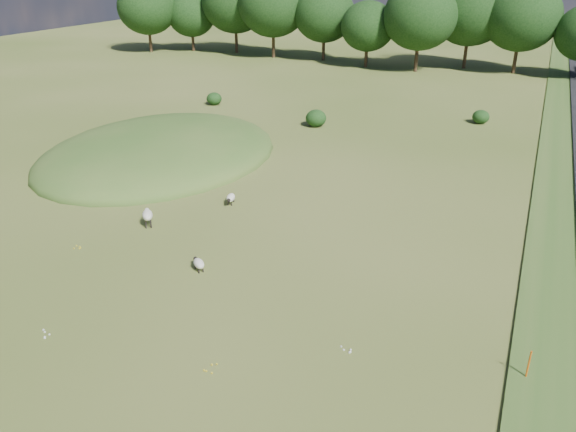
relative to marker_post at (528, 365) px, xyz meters
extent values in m
plane|color=#40561B|center=(-14.19, 22.98, -0.60)|extent=(160.00, 160.00, 0.00)
ellipsoid|color=#33561E|center=(-26.19, 14.98, -0.60)|extent=(16.00, 20.00, 4.00)
cylinder|color=black|center=(-57.15, 55.55, 1.29)|extent=(0.44, 0.44, 3.77)
ellipsoid|color=black|center=(-57.15, 55.55, 5.90)|extent=(8.81, 8.81, 7.93)
cylinder|color=black|center=(-51.81, 59.21, 0.96)|extent=(0.44, 0.44, 3.12)
ellipsoid|color=black|center=(-51.81, 59.21, 4.78)|extent=(7.28, 7.28, 6.55)
cylinder|color=black|center=(-44.73, 60.33, 1.51)|extent=(0.44, 0.44, 4.21)
ellipsoid|color=black|center=(-44.73, 60.33, 6.65)|extent=(9.83, 9.83, 8.84)
cylinder|color=black|center=(-37.62, 58.53, 1.49)|extent=(0.44, 0.44, 4.18)
ellipsoid|color=black|center=(-37.62, 58.53, 6.60)|extent=(9.75, 9.75, 8.78)
cylinder|color=black|center=(-30.12, 59.23, 1.20)|extent=(0.44, 0.44, 3.61)
ellipsoid|color=black|center=(-30.12, 59.23, 5.61)|extent=(8.41, 8.41, 7.57)
cylinder|color=black|center=(-23.00, 56.42, 0.91)|extent=(0.44, 0.44, 3.02)
ellipsoid|color=black|center=(-23.00, 56.42, 4.60)|extent=(7.04, 7.04, 6.34)
cylinder|color=black|center=(-16.27, 55.97, 1.35)|extent=(0.44, 0.44, 3.90)
ellipsoid|color=black|center=(-16.27, 55.97, 6.11)|extent=(9.09, 9.09, 8.18)
cylinder|color=black|center=(-10.94, 60.88, 1.51)|extent=(0.44, 0.44, 4.22)
ellipsoid|color=black|center=(-10.94, 60.88, 6.67)|extent=(9.85, 9.85, 8.86)
cylinder|color=black|center=(-4.74, 59.93, 1.37)|extent=(0.44, 0.44, 3.94)
ellipsoid|color=black|center=(-4.74, 59.93, 6.19)|extent=(9.20, 9.20, 8.28)
ellipsoid|color=black|center=(-18.45, 26.85, 0.13)|extent=(1.78, 1.78, 1.46)
ellipsoid|color=black|center=(-5.59, 33.68, 0.00)|extent=(1.46, 1.46, 1.19)
ellipsoid|color=black|center=(-30.53, 30.02, 0.01)|extent=(1.49, 1.49, 1.22)
cylinder|color=#D8590C|center=(0.00, 0.00, 0.00)|extent=(0.06, 0.06, 1.20)
ellipsoid|color=beige|center=(-16.88, 9.15, -0.21)|extent=(0.68, 0.98, 0.45)
ellipsoid|color=black|center=(-16.76, 8.69, -0.18)|extent=(0.28, 0.33, 0.23)
cylinder|color=black|center=(-16.71, 8.93, -0.52)|extent=(0.06, 0.06, 0.17)
cylinder|color=black|center=(-16.92, 8.87, -0.52)|extent=(0.06, 0.06, 0.17)
cylinder|color=black|center=(-16.84, 9.43, -0.52)|extent=(0.06, 0.06, 0.17)
cylinder|color=black|center=(-17.05, 9.37, -0.52)|extent=(0.06, 0.06, 0.17)
ellipsoid|color=beige|center=(-14.39, 1.72, -0.23)|extent=(0.92, 0.85, 0.42)
ellipsoid|color=black|center=(-14.74, 1.99, -0.21)|extent=(0.33, 0.32, 0.21)
cylinder|color=black|center=(-14.64, 1.79, -0.52)|extent=(0.06, 0.06, 0.15)
cylinder|color=black|center=(-14.51, 1.95, -0.52)|extent=(0.06, 0.06, 0.15)
cylinder|color=black|center=(-14.26, 1.49, -0.52)|extent=(0.06, 0.06, 0.15)
cylinder|color=black|center=(-14.13, 1.66, -0.52)|extent=(0.06, 0.06, 0.15)
ellipsoid|color=beige|center=(-19.50, 4.68, 0.04)|extent=(1.07, 1.14, 0.53)
ellipsoid|color=silver|center=(-19.85, 5.12, 0.07)|extent=(0.40, 0.42, 0.26)
cylinder|color=black|center=(-19.79, 4.84, -0.41)|extent=(0.07, 0.07, 0.37)
cylinder|color=black|center=(-19.59, 5.00, -0.41)|extent=(0.07, 0.07, 0.37)
cylinder|color=black|center=(-19.42, 4.37, -0.41)|extent=(0.07, 0.07, 0.37)
cylinder|color=black|center=(-19.22, 4.53, -0.41)|extent=(0.07, 0.07, 0.37)
camera|label=1|loc=(-1.27, -17.36, 12.74)|focal=35.00mm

